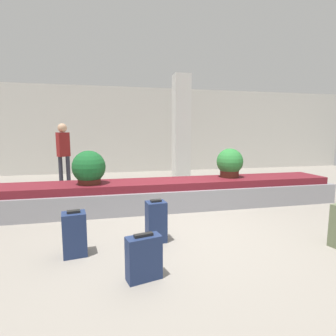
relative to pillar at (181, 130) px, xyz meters
name	(u,v)px	position (x,y,z in m)	size (l,w,h in m)	color
ground_plane	(188,232)	(-0.98, -4.01, -1.60)	(18.00, 18.00, 0.00)	gray
back_wall	(140,130)	(-0.98, 2.45, 0.00)	(18.00, 0.06, 3.20)	beige
carousel	(168,194)	(-0.98, -2.60, -1.33)	(7.15, 0.98, 0.55)	gray
pillar	(181,130)	(0.00, 0.00, 0.00)	(0.47, 0.47, 3.20)	silver
suitcase_0	(156,221)	(-1.52, -4.24, -1.31)	(0.29, 0.25, 0.60)	navy
suitcase_1	(144,258)	(-1.80, -5.16, -1.37)	(0.38, 0.24, 0.49)	navy
suitcase_3	(75,234)	(-2.57, -4.44, -1.33)	(0.31, 0.27, 0.57)	navy
potted_plant_0	(230,163)	(0.40, -2.51, -0.74)	(0.56, 0.56, 0.62)	#4C2319
potted_plant_1	(89,168)	(-2.51, -2.65, -0.75)	(0.61, 0.61, 0.63)	#4C2319
traveler_0	(63,149)	(-3.39, 0.09, -0.54)	(0.36, 0.34, 1.76)	#282833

